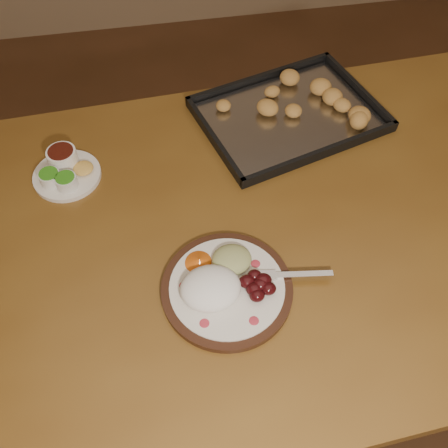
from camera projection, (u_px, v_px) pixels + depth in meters
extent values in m
plane|color=brown|center=(305.00, 358.00, 1.64)|extent=(4.00, 4.00, 0.00)
cube|color=brown|center=(226.00, 238.00, 1.04)|extent=(1.55, 0.98, 0.04)
cylinder|color=#503018|center=(399.00, 171.00, 1.65)|extent=(0.07, 0.07, 0.71)
cylinder|color=black|center=(227.00, 289.00, 0.93)|extent=(0.25, 0.25, 0.01)
cylinder|color=silver|center=(227.00, 287.00, 0.93)|extent=(0.22, 0.22, 0.01)
ellipsoid|color=#B02A39|center=(204.00, 323.00, 0.88)|extent=(0.02, 0.02, 0.00)
ellipsoid|color=#B02A39|center=(254.00, 321.00, 0.88)|extent=(0.02, 0.02, 0.00)
ellipsoid|color=#B02A39|center=(256.00, 264.00, 0.95)|extent=(0.02, 0.02, 0.00)
ellipsoid|color=#B02A39|center=(184.00, 286.00, 0.93)|extent=(0.02, 0.02, 0.00)
ellipsoid|color=white|center=(210.00, 288.00, 0.91)|extent=(0.12, 0.10, 0.05)
ellipsoid|color=#43090E|center=(254.00, 289.00, 0.91)|extent=(0.03, 0.03, 0.02)
ellipsoid|color=#43090E|center=(263.00, 281.00, 0.92)|extent=(0.03, 0.03, 0.02)
ellipsoid|color=#43090E|center=(254.00, 276.00, 0.92)|extent=(0.03, 0.03, 0.02)
ellipsoid|color=#43090E|center=(268.00, 289.00, 0.91)|extent=(0.03, 0.03, 0.02)
ellipsoid|color=#43090E|center=(247.00, 281.00, 0.92)|extent=(0.03, 0.03, 0.02)
ellipsoid|color=#43090E|center=(261.00, 285.00, 0.91)|extent=(0.03, 0.03, 0.02)
ellipsoid|color=#43090E|center=(257.00, 295.00, 0.90)|extent=(0.03, 0.03, 0.02)
ellipsoid|color=tan|center=(232.00, 259.00, 0.95)|extent=(0.08, 0.07, 0.03)
cone|color=#D75A13|center=(199.00, 261.00, 0.95)|extent=(0.07, 0.08, 0.02)
cube|color=silver|center=(302.00, 274.00, 0.94)|extent=(0.12, 0.03, 0.00)
cube|color=silver|center=(268.00, 275.00, 0.93)|extent=(0.03, 0.02, 0.00)
cylinder|color=silver|center=(257.00, 279.00, 0.93)|extent=(0.03, 0.01, 0.00)
cylinder|color=silver|center=(257.00, 277.00, 0.93)|extent=(0.03, 0.01, 0.00)
cylinder|color=silver|center=(257.00, 274.00, 0.94)|extent=(0.03, 0.01, 0.00)
cylinder|color=silver|center=(256.00, 272.00, 0.94)|extent=(0.03, 0.01, 0.00)
cylinder|color=white|center=(67.00, 176.00, 1.10)|extent=(0.15, 0.15, 0.01)
cylinder|color=silver|center=(50.00, 178.00, 1.07)|extent=(0.05, 0.05, 0.03)
cylinder|color=#34881B|center=(48.00, 173.00, 1.06)|extent=(0.04, 0.04, 0.00)
cylinder|color=silver|center=(67.00, 182.00, 1.07)|extent=(0.05, 0.05, 0.03)
cylinder|color=#34881B|center=(65.00, 177.00, 1.05)|extent=(0.04, 0.04, 0.00)
cylinder|color=white|center=(63.00, 157.00, 1.10)|extent=(0.06, 0.06, 0.04)
cylinder|color=#3D110B|center=(60.00, 151.00, 1.09)|extent=(0.06, 0.06, 0.00)
ellipsoid|color=#F2C955|center=(83.00, 168.00, 1.10)|extent=(0.04, 0.04, 0.02)
cube|color=black|center=(289.00, 117.00, 1.22)|extent=(0.48, 0.41, 0.01)
cube|color=black|center=(260.00, 78.00, 1.28)|extent=(0.40, 0.13, 0.02)
cube|color=black|center=(323.00, 152.00, 1.13)|extent=(0.40, 0.13, 0.02)
cube|color=black|center=(358.00, 89.00, 1.26)|extent=(0.10, 0.30, 0.02)
cube|color=black|center=(214.00, 139.00, 1.15)|extent=(0.10, 0.30, 0.02)
cube|color=silver|center=(289.00, 115.00, 1.21)|extent=(0.45, 0.37, 0.00)
ellipsoid|color=#B77D40|center=(308.00, 103.00, 1.21)|extent=(0.05, 0.04, 0.03)
ellipsoid|color=#B77D40|center=(313.00, 90.00, 1.24)|extent=(0.06, 0.06, 0.03)
ellipsoid|color=#B77D40|center=(279.00, 86.00, 1.25)|extent=(0.06, 0.06, 0.03)
ellipsoid|color=#B77D40|center=(265.00, 102.00, 1.21)|extent=(0.06, 0.06, 0.03)
ellipsoid|color=#B77D40|center=(254.00, 107.00, 1.20)|extent=(0.06, 0.06, 0.03)
ellipsoid|color=#B77D40|center=(271.00, 116.00, 1.18)|extent=(0.05, 0.04, 0.03)
ellipsoid|color=#B77D40|center=(265.00, 131.00, 1.15)|extent=(0.06, 0.06, 0.03)
ellipsoid|color=#B77D40|center=(301.00, 136.00, 1.14)|extent=(0.06, 0.06, 0.03)
ellipsoid|color=#B77D40|center=(315.00, 117.00, 1.18)|extent=(0.06, 0.06, 0.03)
ellipsoid|color=#B77D40|center=(326.00, 112.00, 1.19)|extent=(0.06, 0.06, 0.03)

